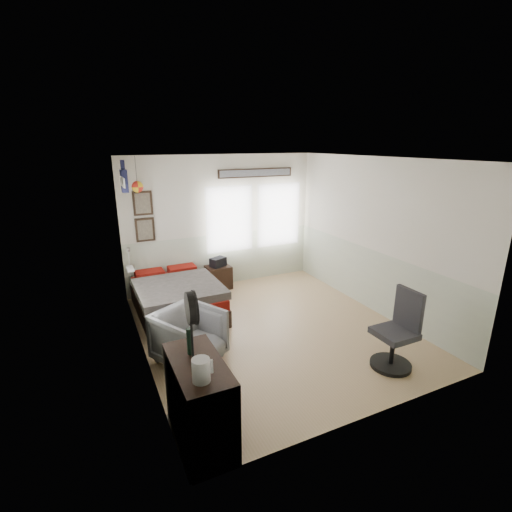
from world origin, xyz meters
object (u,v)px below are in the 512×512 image
object	(u,v)px
dresser	(200,402)
nightstand	(219,277)
bed	(177,298)
task_chair	(397,336)
armchair	(189,336)

from	to	relation	value
dresser	nightstand	distance (m)	4.12
bed	task_chair	distance (m)	3.67
nightstand	armchair	bearing A→B (deg)	-121.41
dresser	task_chair	size ratio (longest dim) A/B	0.92
bed	nightstand	size ratio (longest dim) A/B	3.94
dresser	armchair	world-z (taller)	dresser
armchair	task_chair	world-z (taller)	task_chair
task_chair	bed	bearing A→B (deg)	128.23
bed	nightstand	distance (m)	1.33
armchair	task_chair	xyz separation A→B (m)	(2.48, -1.31, 0.07)
bed	armchair	xyz separation A→B (m)	(-0.20, -1.55, 0.08)
bed	armchair	bearing A→B (deg)	-98.05
dresser	task_chair	bearing A→B (deg)	2.97
dresser	armchair	bearing A→B (deg)	78.75
bed	nightstand	xyz separation A→B (m)	(1.06, 0.80, -0.05)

